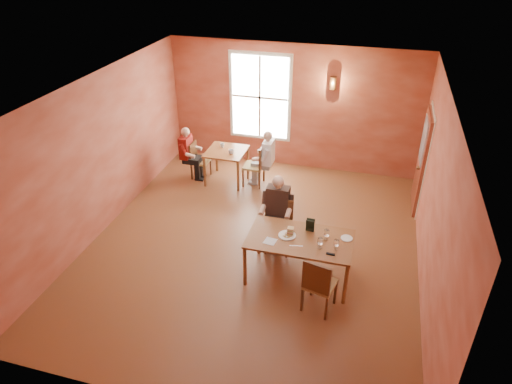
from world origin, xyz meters
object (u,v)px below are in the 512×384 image
(second_table, at_px, (227,166))
(chair_diner_white, at_px, (254,165))
(chair_diner_main, at_px, (279,228))
(diner_maroon, at_px, (199,154))
(main_table, at_px, (299,258))
(chair_empty, at_px, (320,283))
(diner_white, at_px, (255,160))
(diner_main, at_px, (279,220))
(chair_diner_maroon, at_px, (201,160))

(second_table, bearing_deg, chair_diner_white, 0.00)
(chair_diner_main, distance_m, diner_maroon, 3.35)
(main_table, distance_m, chair_empty, 0.79)
(chair_diner_main, relative_size, chair_diner_white, 0.99)
(second_table, bearing_deg, diner_white, 0.00)
(chair_diner_white, bearing_deg, diner_main, -154.13)
(chair_diner_main, height_order, chair_diner_maroon, chair_diner_main)
(chair_diner_main, distance_m, second_table, 2.89)
(diner_white, distance_m, diner_maroon, 1.36)
(chair_empty, distance_m, second_table, 4.48)
(second_table, bearing_deg, chair_empty, -52.72)
(chair_empty, height_order, diner_maroon, diner_maroon)
(second_table, distance_m, diner_maroon, 0.72)
(chair_empty, relative_size, second_table, 1.13)
(diner_maroon, bearing_deg, chair_diner_white, 90.00)
(main_table, distance_m, diner_maroon, 4.16)
(chair_empty, height_order, chair_diner_maroon, chair_empty)
(chair_diner_white, relative_size, diner_maroon, 0.80)
(chair_empty, relative_size, chair_diner_maroon, 1.14)
(chair_empty, relative_size, diner_white, 0.78)
(main_table, xyz_separation_m, chair_diner_maroon, (-2.92, 2.93, 0.03))
(chair_diner_main, relative_size, diner_maroon, 0.80)
(chair_diner_maroon, height_order, diner_maroon, diner_maroon)
(chair_diner_maroon, xyz_separation_m, diner_maroon, (-0.03, 0.00, 0.18))
(chair_diner_main, xyz_separation_m, diner_main, (0.00, -0.03, 0.19))
(second_table, height_order, chair_diner_white, chair_diner_white)
(chair_diner_main, bearing_deg, diner_maroon, -42.92)
(chair_diner_main, bearing_deg, diner_main, 90.00)
(diner_main, relative_size, chair_diner_maroon, 1.55)
(diner_main, distance_m, diner_maroon, 3.37)
(chair_diner_main, height_order, diner_white, diner_white)
(main_table, relative_size, diner_main, 1.27)
(chair_empty, distance_m, diner_white, 4.11)
(main_table, bearing_deg, chair_empty, -55.08)
(diner_maroon, bearing_deg, second_table, 90.00)
(diner_white, bearing_deg, second_table, 90.00)
(chair_diner_main, height_order, diner_main, diner_main)
(chair_diner_main, distance_m, diner_main, 0.19)
(second_table, bearing_deg, chair_diner_main, -52.17)
(main_table, relative_size, chair_diner_maroon, 1.97)
(main_table, xyz_separation_m, chair_diner_white, (-1.62, 2.93, 0.09))
(main_table, bearing_deg, diner_white, 118.49)
(diner_main, distance_m, chair_diner_maroon, 3.35)
(diner_main, xyz_separation_m, chair_diner_white, (-1.12, 2.31, -0.19))
(diner_maroon, bearing_deg, chair_empty, 43.59)
(diner_white, bearing_deg, diner_maroon, 90.00)
(diner_main, relative_size, second_table, 1.54)
(main_table, distance_m, chair_diner_white, 3.35)
(diner_main, distance_m, chair_diner_white, 2.57)
(chair_empty, distance_m, chair_diner_white, 4.12)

